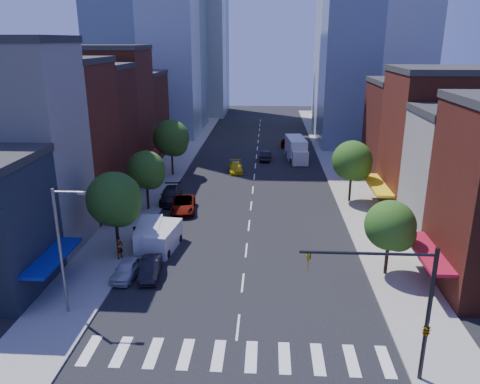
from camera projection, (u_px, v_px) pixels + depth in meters
The scene contains 31 objects.
ground at pixel (238, 327), 31.16m from camera, with size 220.00×220.00×0.00m, color black.
sidewalk_left at pixel (171, 168), 69.80m from camera, with size 5.00×120.00×0.15m, color gray.
sidewalk_right at pixel (340, 170), 68.39m from camera, with size 5.00×120.00×0.15m, color gray.
crosswalk at pixel (235, 356), 28.31m from camera, with size 19.00×3.00×0.01m, color silver.
bldg_left_1 at pixel (8, 151), 40.94m from camera, with size 12.00×8.00×18.00m, color beige.
bldg_left_2 at pixel (52, 142), 49.31m from camera, with size 12.00×9.00×16.00m, color #602416.
bldg_left_3 at pixel (83, 131), 57.54m from camera, with size 12.00×8.00×15.00m, color #4E1D13.
bldg_left_4 at pixel (105, 113), 65.29m from camera, with size 12.00×9.00×17.00m, color #602416.
bldg_left_5 at pixel (126, 117), 74.93m from camera, with size 12.00×10.00×13.00m, color #4E1D13.
bldg_right_1 at pixel (479, 182), 42.35m from camera, with size 12.00×8.00×12.00m, color beige.
bldg_right_2 at pixel (446, 144), 50.43m from camera, with size 12.00×10.00×15.00m, color #602416.
bldg_right_3 at pixel (417, 135), 60.23m from camera, with size 12.00×10.00×13.00m, color #4E1D13.
traffic_signal at pixel (418, 316), 25.04m from camera, with size 7.24×2.24×8.00m.
streetlight at pixel (62, 244), 31.13m from camera, with size 2.25×0.25×9.00m.
tree_left_near at pixel (116, 201), 40.65m from camera, with size 4.80×4.80×7.30m.
tree_left_mid at pixel (147, 171), 51.20m from camera, with size 4.20×4.20×6.65m.
tree_left_far at pixel (172, 139), 64.28m from camera, with size 5.00×5.00×7.75m.
tree_right_near at pixel (392, 228), 36.72m from camera, with size 4.00×4.00×6.20m.
tree_right_far at pixel (353, 162), 53.60m from camera, with size 4.60×4.60×7.20m.
parked_car_front at pixel (128, 269), 37.57m from camera, with size 1.71×4.25×1.45m, color #B0B0B5.
parked_car_second at pixel (150, 268), 37.65m from camera, with size 1.51×4.32×1.42m, color black.
parked_car_third at pixel (183, 205), 51.97m from camera, with size 2.60×5.63×1.57m, color #999999.
parked_car_rear at pixel (171, 195), 55.03m from camera, with size 2.30×5.65×1.64m, color black.
cargo_van_near at pixel (149, 236), 42.91m from camera, with size 2.64×5.39×2.21m.
cargo_van_far at pixel (164, 239), 42.40m from camera, with size 2.64×5.26×2.15m.
taxi at pixel (236, 167), 67.60m from camera, with size 1.91×4.69×1.36m, color yellow.
traffic_car_oncoming at pixel (266, 155), 74.28m from camera, with size 1.60×4.59×1.51m, color black.
traffic_car_far at pixel (286, 143), 83.62m from camera, with size 1.74×4.33×1.48m, color #999999.
box_truck at pixel (296, 150), 74.10m from camera, with size 3.36×8.77×3.45m.
pedestrian_near at pixel (120, 248), 40.36m from camera, with size 0.72×0.47×1.98m, color #999999.
pedestrian_far at pixel (135, 234), 43.69m from camera, with size 0.75×0.58×1.53m, color #999999.
Camera 1 is at (1.72, -26.77, 18.24)m, focal length 35.00 mm.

